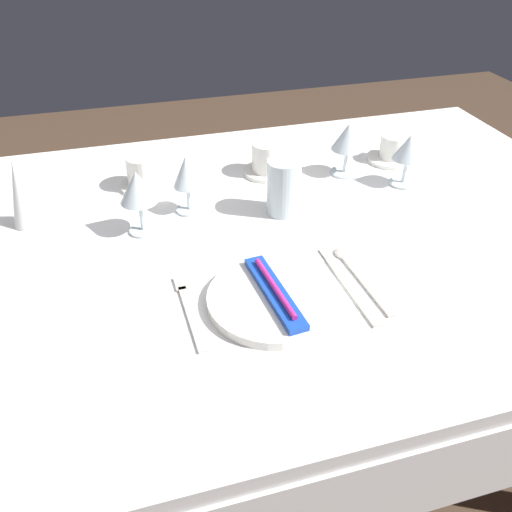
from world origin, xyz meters
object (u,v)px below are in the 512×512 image
coffee_cup_right (394,146)px  wine_glass_left (348,139)px  coffee_cup_left (269,156)px  dinner_knife (349,286)px  toothbrush_package (275,292)px  wine_glass_far (187,174)px  wine_glass_right (138,189)px  napkin_folded (21,193)px  fork_outer (188,308)px  coffee_cup_far (145,170)px  spoon_soup (356,271)px  drink_tumbler (284,191)px  wine_glass_centre (409,150)px  dinner_plate (274,299)px

coffee_cup_right → wine_glass_left: bearing=-166.4°
coffee_cup_left → dinner_knife: bearing=-89.1°
toothbrush_package → wine_glass_far: size_ratio=1.57×
wine_glass_right → coffee_cup_right: bearing=14.2°
coffee_cup_left → napkin_folded: (-0.58, -0.09, 0.03)m
fork_outer → coffee_cup_far: bearing=92.2°
fork_outer → wine_glass_far: size_ratio=1.52×
fork_outer → coffee_cup_right: size_ratio=2.19×
toothbrush_package → dinner_knife: toothbrush_package is taller
wine_glass_right → wine_glass_far: 0.13m
fork_outer → spoon_soup: spoon_soup is taller
coffee_cup_left → drink_tumbler: 0.20m
fork_outer → spoon_soup: 0.33m
spoon_soup → drink_tumbler: bearing=103.9°
dinner_knife → coffee_cup_right: (0.34, 0.47, 0.04)m
fork_outer → coffee_cup_right: 0.78m
spoon_soup → wine_glass_right: 0.47m
dinner_knife → drink_tumbler: drink_tumbler is taller
spoon_soup → coffee_cup_right: size_ratio=2.32×
fork_outer → dinner_knife: size_ratio=0.86×
wine_glass_left → coffee_cup_right: bearing=13.6°
wine_glass_centre → wine_glass_left: 0.15m
spoon_soup → wine_glass_centre: wine_glass_centre is taller
wine_glass_right → wine_glass_far: wine_glass_right is taller
dinner_plate → napkin_folded: size_ratio=1.55×
dinner_plate → fork_outer: bearing=170.8°
wine_glass_right → wine_glass_far: bearing=28.2°
dinner_knife → drink_tumbler: bearing=96.3°
coffee_cup_far → wine_glass_centre: size_ratio=0.86×
coffee_cup_right → wine_glass_left: 0.17m
toothbrush_package → fork_outer: 0.15m
coffee_cup_far → wine_glass_centre: bearing=-14.6°
toothbrush_package → spoon_soup: toothbrush_package is taller
dinner_plate → coffee_cup_far: 0.53m
coffee_cup_far → wine_glass_right: bearing=-98.6°
wine_glass_centre → wine_glass_right: bearing=-176.1°
fork_outer → coffee_cup_left: (0.29, 0.47, 0.04)m
dinner_plate → coffee_cup_right: (0.48, 0.47, 0.03)m
toothbrush_package → coffee_cup_left: 0.51m
dinner_knife → coffee_cup_right: 0.58m
dinner_plate → dinner_knife: (0.15, 0.00, -0.01)m
dinner_plate → coffee_cup_left: coffee_cup_left is taller
wine_glass_centre → drink_tumbler: wine_glass_centre is taller
coffee_cup_far → wine_glass_far: wine_glass_far is taller
dinner_plate → fork_outer: (-0.15, 0.02, -0.01)m
coffee_cup_left → napkin_folded: size_ratio=0.70×
coffee_cup_left → wine_glass_right: size_ratio=0.76×
wine_glass_left → wine_glass_centre: bearing=-38.4°
wine_glass_far → napkin_folded: napkin_folded is taller
dinner_knife → wine_glass_centre: (0.30, 0.34, 0.09)m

